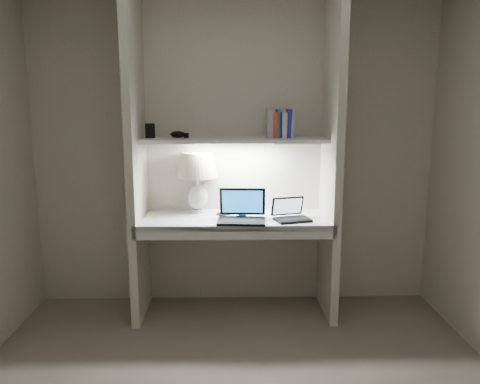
{
  "coord_description": "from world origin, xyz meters",
  "views": [
    {
      "loc": [
        -0.03,
        -2.25,
        1.61
      ],
      "look_at": [
        0.04,
        1.05,
        1.0
      ],
      "focal_mm": 35.0,
      "sensor_mm": 36.0,
      "label": 1
    }
  ],
  "objects_px": {
    "laptop_netbook": "(291,215)",
    "speaker": "(239,203)",
    "table_lamp": "(197,172)",
    "book_row": "(280,124)",
    "laptop_main": "(242,214)"
  },
  "relations": [
    {
      "from": "table_lamp",
      "to": "book_row",
      "type": "distance_m",
      "value": 0.75
    },
    {
      "from": "laptop_netbook",
      "to": "laptop_main",
      "type": "bearing_deg",
      "value": 167.37
    },
    {
      "from": "table_lamp",
      "to": "laptop_netbook",
      "type": "distance_m",
      "value": 0.81
    },
    {
      "from": "laptop_main",
      "to": "speaker",
      "type": "distance_m",
      "value": 0.31
    },
    {
      "from": "table_lamp",
      "to": "speaker",
      "type": "distance_m",
      "value": 0.42
    },
    {
      "from": "table_lamp",
      "to": "speaker",
      "type": "height_order",
      "value": "table_lamp"
    },
    {
      "from": "table_lamp",
      "to": "laptop_main",
      "type": "relative_size",
      "value": 1.31
    },
    {
      "from": "laptop_netbook",
      "to": "table_lamp",
      "type": "bearing_deg",
      "value": 143.76
    },
    {
      "from": "laptop_netbook",
      "to": "speaker",
      "type": "xyz_separation_m",
      "value": [
        -0.38,
        0.3,
        0.02
      ]
    },
    {
      "from": "laptop_netbook",
      "to": "speaker",
      "type": "relative_size",
      "value": 2.38
    },
    {
      "from": "table_lamp",
      "to": "laptop_main",
      "type": "distance_m",
      "value": 0.52
    },
    {
      "from": "laptop_netbook",
      "to": "speaker",
      "type": "bearing_deg",
      "value": 126.62
    },
    {
      "from": "book_row",
      "to": "laptop_netbook",
      "type": "bearing_deg",
      "value": -72.45
    },
    {
      "from": "laptop_main",
      "to": "book_row",
      "type": "xyz_separation_m",
      "value": [
        0.3,
        0.23,
        0.65
      ]
    },
    {
      "from": "table_lamp",
      "to": "laptop_netbook",
      "type": "bearing_deg",
      "value": -20.91
    }
  ]
}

